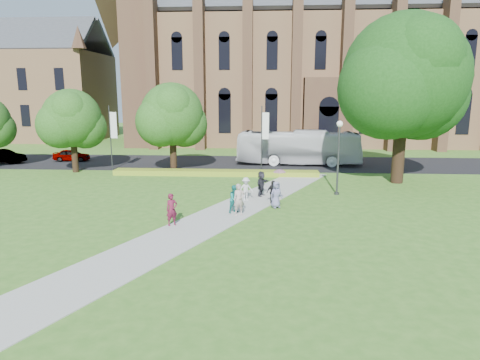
# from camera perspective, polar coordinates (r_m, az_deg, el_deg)

# --- Properties ---
(ground) EXTENTS (160.00, 160.00, 0.00)m
(ground) POSITION_cam_1_polar(r_m,az_deg,el_deg) (24.74, -2.30, -5.18)
(ground) COLOR #386C20
(ground) RESTS_ON ground
(road) EXTENTS (160.00, 10.00, 0.02)m
(road) POSITION_cam_1_polar(r_m,az_deg,el_deg) (44.21, 0.34, 2.28)
(road) COLOR black
(road) RESTS_ON ground
(footpath) EXTENTS (15.58, 28.54, 0.04)m
(footpath) POSITION_cam_1_polar(r_m,az_deg,el_deg) (25.69, -2.07, -4.50)
(footpath) COLOR #B2B2A8
(footpath) RESTS_ON ground
(flower_hedge) EXTENTS (18.00, 1.40, 0.45)m
(flower_hedge) POSITION_cam_1_polar(r_m,az_deg,el_deg) (37.67, -3.28, 0.97)
(flower_hedge) COLOR gold
(flower_hedge) RESTS_ON ground
(cathedral) EXTENTS (52.60, 18.25, 28.00)m
(cathedral) POSITION_cam_1_polar(r_m,az_deg,el_deg) (64.02, 10.78, 16.58)
(cathedral) COLOR brown
(cathedral) RESTS_ON ground
(building_west) EXTENTS (22.00, 14.00, 18.30)m
(building_west) POSITION_cam_1_polar(r_m,az_deg,el_deg) (75.06, -26.09, 11.98)
(building_west) COLOR brown
(building_west) RESTS_ON ground
(streetlamp) EXTENTS (0.44, 0.44, 5.24)m
(streetlamp) POSITION_cam_1_polar(r_m,az_deg,el_deg) (30.72, 13.02, 4.10)
(streetlamp) COLOR #38383D
(streetlamp) RESTS_ON ground
(large_tree) EXTENTS (9.60, 9.60, 13.20)m
(large_tree) POSITION_cam_1_polar(r_m,az_deg,el_deg) (36.16, 21.06, 12.76)
(large_tree) COLOR #332114
(large_tree) RESTS_ON ground
(street_tree_0) EXTENTS (5.20, 5.20, 7.50)m
(street_tree_0) POSITION_cam_1_polar(r_m,az_deg,el_deg) (41.49, -21.52, 7.64)
(street_tree_0) COLOR #332114
(street_tree_0) RESTS_ON ground
(street_tree_1) EXTENTS (5.60, 5.60, 8.05)m
(street_tree_1) POSITION_cam_1_polar(r_m,az_deg,el_deg) (39.04, -9.04, 8.61)
(street_tree_1) COLOR #332114
(street_tree_1) RESTS_ON ground
(banner_pole_0) EXTENTS (0.70, 0.10, 6.00)m
(banner_pole_0) POSITION_cam_1_polar(r_m,az_deg,el_deg) (38.95, 3.07, 6.02)
(banner_pole_0) COLOR #38383D
(banner_pole_0) RESTS_ON ground
(banner_pole_1) EXTENTS (0.70, 0.10, 6.00)m
(banner_pole_1) POSITION_cam_1_polar(r_m,az_deg,el_deg) (41.51, -16.75, 5.89)
(banner_pole_1) COLOR #38383D
(banner_pole_1) RESTS_ON ground
(tour_coach) EXTENTS (12.50, 3.57, 3.44)m
(tour_coach) POSITION_cam_1_polar(r_m,az_deg,el_deg) (43.47, 7.78, 4.32)
(tour_coach) COLOR silver
(tour_coach) RESTS_ON road
(car_0) EXTENTS (3.80, 1.76, 1.26)m
(car_0) POSITION_cam_1_polar(r_m,az_deg,el_deg) (48.85, -21.54, 3.11)
(car_0) COLOR gray
(car_0) RESTS_ON road
(car_1) EXTENTS (4.31, 1.65, 1.40)m
(car_1) POSITION_cam_1_polar(r_m,az_deg,el_deg) (50.26, -28.99, 2.77)
(car_1) COLOR gray
(car_1) RESTS_ON road
(pedestrian_0) EXTENTS (0.77, 0.71, 1.77)m
(pedestrian_0) POSITION_cam_1_polar(r_m,az_deg,el_deg) (23.45, -9.08, -3.91)
(pedestrian_0) COLOR #5B142C
(pedestrian_0) RESTS_ON footpath
(pedestrian_1) EXTENTS (1.04, 1.03, 1.69)m
(pedestrian_1) POSITION_cam_1_polar(r_m,az_deg,el_deg) (25.60, -0.68, -2.54)
(pedestrian_1) COLOR #17746D
(pedestrian_1) RESTS_ON footpath
(pedestrian_2) EXTENTS (1.16, 0.94, 1.57)m
(pedestrian_2) POSITION_cam_1_polar(r_m,az_deg,el_deg) (28.52, 0.80, -1.20)
(pedestrian_2) COLOR #BABABA
(pedestrian_2) RESTS_ON footpath
(pedestrian_3) EXTENTS (0.95, 0.79, 1.52)m
(pedestrian_3) POSITION_cam_1_polar(r_m,az_deg,el_deg) (27.86, 4.37, -1.60)
(pedestrian_3) COLOR black
(pedestrian_3) RESTS_ON footpath
(pedestrian_4) EXTENTS (0.97, 0.87, 1.67)m
(pedestrian_4) POSITION_cam_1_polar(r_m,az_deg,el_deg) (26.84, 4.85, -1.95)
(pedestrian_4) COLOR slate
(pedestrian_4) RESTS_ON footpath
(pedestrian_5) EXTENTS (1.11, 1.70, 1.76)m
(pedestrian_5) POSITION_cam_1_polar(r_m,az_deg,el_deg) (29.79, 2.86, -0.48)
(pedestrian_5) COLOR #28262E
(pedestrian_5) RESTS_ON footpath
(pedestrian_6) EXTENTS (0.79, 0.64, 1.87)m
(pedestrian_6) POSITION_cam_1_polar(r_m,az_deg,el_deg) (25.10, -0.13, -2.62)
(pedestrian_6) COLOR #A9918D
(pedestrian_6) RESTS_ON footpath
(parasol) EXTENTS (1.00, 1.00, 0.67)m
(parasol) POSITION_cam_1_polar(r_m,az_deg,el_deg) (26.70, 5.27, 0.53)
(parasol) COLOR #D898AC
(parasol) RESTS_ON pedestrian_4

